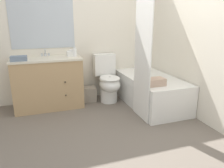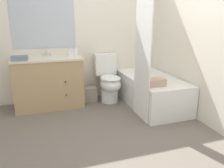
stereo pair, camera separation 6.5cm
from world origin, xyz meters
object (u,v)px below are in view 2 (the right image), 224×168
(soap_dispenser, at_px, (76,52))
(bath_towel_folded, at_px, (156,82))
(wastebasket, at_px, (89,94))
(toilet, at_px, (109,81))
(hand_towel_folded, at_px, (20,58))
(tissue_box, at_px, (72,53))
(sink_faucet, at_px, (46,54))
(vanity_cabinet, at_px, (49,82))
(bathtub, at_px, (151,91))

(soap_dispenser, relative_size, bath_towel_folded, 0.62)
(wastebasket, bearing_deg, soap_dispenser, -165.84)
(toilet, relative_size, hand_towel_folded, 3.56)
(wastebasket, height_order, tissue_box, tissue_box)
(sink_faucet, height_order, wastebasket, sink_faucet)
(toilet, height_order, hand_towel_folded, hand_towel_folded)
(toilet, height_order, soap_dispenser, soap_dispenser)
(vanity_cabinet, xyz_separation_m, sink_faucet, (-0.00, 0.19, 0.44))
(wastebasket, xyz_separation_m, hand_towel_folded, (-1.07, -0.19, 0.74))
(toilet, bearing_deg, tissue_box, 170.61)
(vanity_cabinet, bearing_deg, soap_dispenser, -1.73)
(soap_dispenser, distance_m, bath_towel_folded, 1.41)
(toilet, relative_size, soap_dispenser, 4.96)
(wastebasket, bearing_deg, toilet, -17.43)
(vanity_cabinet, relative_size, sink_faucet, 7.72)
(sink_faucet, xyz_separation_m, soap_dispenser, (0.46, -0.20, 0.04))
(bathtub, bearing_deg, vanity_cabinet, 164.30)
(bath_towel_folded, bearing_deg, hand_towel_folded, 157.26)
(tissue_box, height_order, hand_towel_folded, tissue_box)
(soap_dispenser, bearing_deg, wastebasket, 14.16)
(tissue_box, xyz_separation_m, hand_towel_folded, (-0.80, -0.18, -0.01))
(hand_towel_folded, bearing_deg, tissue_box, 12.87)
(soap_dispenser, relative_size, hand_towel_folded, 0.72)
(bath_towel_folded, bearing_deg, wastebasket, 129.14)
(toilet, xyz_separation_m, soap_dispenser, (-0.56, 0.05, 0.53))
(tissue_box, xyz_separation_m, soap_dispenser, (0.05, -0.05, 0.03))
(toilet, relative_size, wastebasket, 3.23)
(wastebasket, height_order, bath_towel_folded, bath_towel_folded)
(tissue_box, relative_size, soap_dispenser, 0.82)
(vanity_cabinet, xyz_separation_m, bath_towel_folded, (1.47, -0.93, 0.12))
(vanity_cabinet, relative_size, bath_towel_folded, 4.12)
(sink_faucet, bearing_deg, wastebasket, -12.23)
(bathtub, distance_m, bath_towel_folded, 0.58)
(soap_dispenser, xyz_separation_m, hand_towel_folded, (-0.85, -0.13, -0.04))
(vanity_cabinet, relative_size, wastebasket, 4.31)
(toilet, distance_m, hand_towel_folded, 1.50)
(toilet, bearing_deg, hand_towel_folded, -176.70)
(soap_dispenser, bearing_deg, hand_towel_folded, -171.23)
(wastebasket, distance_m, tissue_box, 0.80)
(wastebasket, xyz_separation_m, bath_towel_folded, (0.79, -0.97, 0.42))
(toilet, relative_size, bath_towel_folded, 3.09)
(bathtub, bearing_deg, sink_faucet, 158.41)
(sink_faucet, relative_size, bathtub, 0.10)
(vanity_cabinet, distance_m, hand_towel_folded, 0.61)
(sink_faucet, bearing_deg, bath_towel_folded, -37.21)
(bath_towel_folded, bearing_deg, bathtub, 68.48)
(sink_faucet, distance_m, toilet, 1.16)
(sink_faucet, bearing_deg, tissue_box, -20.54)
(toilet, bearing_deg, wastebasket, 162.57)
(bath_towel_folded, bearing_deg, toilet, 117.57)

